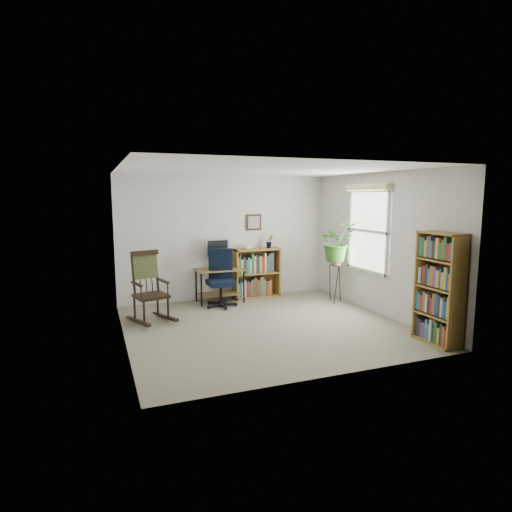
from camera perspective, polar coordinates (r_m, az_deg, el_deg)
name	(u,v)px	position (r m, az deg, el deg)	size (l,w,h in m)	color
floor	(265,326)	(6.77, 1.23, -9.29)	(4.20, 4.00, 0.00)	gray
ceiling	(266,170)	(6.47, 1.30, 11.44)	(4.20, 4.00, 0.00)	white
wall_back	(227,238)	(8.38, -3.93, 2.47)	(4.20, 0.00, 2.40)	silver
wall_front	(335,272)	(4.74, 10.47, -2.06)	(4.20, 0.00, 2.40)	silver
wall_left	(121,257)	(6.04, -17.50, -0.11)	(0.00, 4.00, 2.40)	silver
wall_right	(380,244)	(7.55, 16.17, 1.54)	(0.00, 4.00, 2.40)	silver
window	(368,231)	(7.75, 14.66, 3.24)	(0.12, 1.20, 1.50)	silver
desk	(220,285)	(8.17, -4.84, -3.94)	(0.89, 0.49, 0.64)	brown
monitor	(217,253)	(8.20, -5.16, 0.37)	(0.46, 0.16, 0.56)	#B1B1B6
keyboard	(221,269)	(7.99, -4.63, -1.77)	(0.40, 0.15, 0.03)	black
office_chair	(221,278)	(7.79, -4.73, -2.96)	(0.58, 0.58, 1.06)	black
rocking_chair	(151,286)	(7.06, -13.87, -3.94)	(0.60, 1.00, 1.16)	black
low_bookshelf	(257,273)	(8.50, 0.08, -2.28)	(0.93, 0.31, 0.98)	olive
tall_bookshelf	(439,288)	(6.34, 23.23, -3.99)	(0.29, 0.67, 1.54)	olive
plant_stand	(335,280)	(8.23, 10.55, -3.23)	(0.23, 0.23, 0.85)	black
spider_plant	(337,223)	(8.09, 10.75, 4.38)	(1.69, 1.88, 1.46)	#336623
potted_plant_small	(270,245)	(8.53, 1.82, 1.45)	(0.13, 0.24, 0.11)	#336623
framed_picture	(254,222)	(8.51, -0.28, 4.52)	(0.32, 0.04, 0.32)	black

